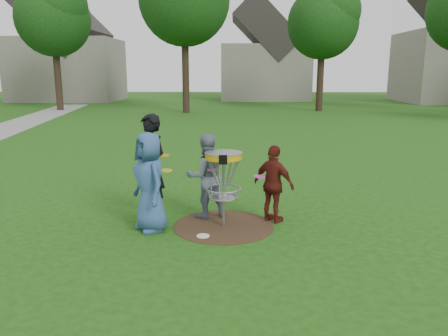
{
  "coord_description": "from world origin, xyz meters",
  "views": [
    {
      "loc": [
        0.18,
        -7.39,
        2.73
      ],
      "look_at": [
        0.0,
        0.3,
        1.0
      ],
      "focal_mm": 35.0,
      "sensor_mm": 36.0,
      "label": 1
    }
  ],
  "objects_px": {
    "player_blue": "(150,182)",
    "player_maroon": "(274,184)",
    "disc_golf_basket": "(224,171)",
    "player_black": "(151,166)",
    "player_grey": "(206,176)"
  },
  "relations": [
    {
      "from": "player_blue",
      "to": "player_maroon",
      "type": "relative_size",
      "value": 1.2
    },
    {
      "from": "player_blue",
      "to": "disc_golf_basket",
      "type": "height_order",
      "value": "player_blue"
    },
    {
      "from": "player_black",
      "to": "player_grey",
      "type": "xyz_separation_m",
      "value": [
        1.04,
        -0.07,
        -0.18
      ]
    },
    {
      "from": "player_black",
      "to": "player_maroon",
      "type": "relative_size",
      "value": 1.37
    },
    {
      "from": "player_black",
      "to": "player_grey",
      "type": "relative_size",
      "value": 1.23
    },
    {
      "from": "player_blue",
      "to": "player_grey",
      "type": "bearing_deg",
      "value": 93.12
    },
    {
      "from": "player_grey",
      "to": "disc_golf_basket",
      "type": "xyz_separation_m",
      "value": [
        0.35,
        -0.52,
        0.23
      ]
    },
    {
      "from": "player_black",
      "to": "player_maroon",
      "type": "xyz_separation_m",
      "value": [
        2.29,
        -0.33,
        -0.26
      ]
    },
    {
      "from": "player_maroon",
      "to": "disc_golf_basket",
      "type": "xyz_separation_m",
      "value": [
        -0.9,
        -0.27,
        0.31
      ]
    },
    {
      "from": "disc_golf_basket",
      "to": "player_maroon",
      "type": "bearing_deg",
      "value": 16.39
    },
    {
      "from": "player_blue",
      "to": "disc_golf_basket",
      "type": "xyz_separation_m",
      "value": [
        1.26,
        0.2,
        0.16
      ]
    },
    {
      "from": "player_black",
      "to": "disc_golf_basket",
      "type": "height_order",
      "value": "player_black"
    },
    {
      "from": "player_black",
      "to": "player_maroon",
      "type": "distance_m",
      "value": 2.32
    },
    {
      "from": "player_blue",
      "to": "player_black",
      "type": "xyz_separation_m",
      "value": [
        -0.12,
        0.79,
        0.11
      ]
    },
    {
      "from": "player_grey",
      "to": "disc_golf_basket",
      "type": "relative_size",
      "value": 1.15
    }
  ]
}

